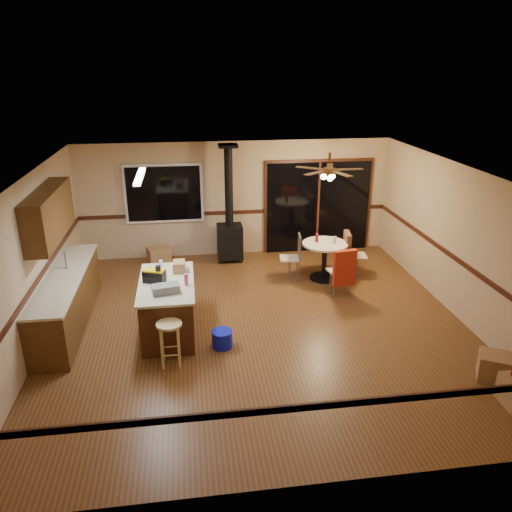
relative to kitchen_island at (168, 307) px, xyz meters
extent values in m
plane|color=brown|center=(1.50, 0.00, -0.45)|extent=(7.00, 7.00, 0.00)
plane|color=silver|center=(1.50, 0.00, 2.15)|extent=(7.00, 7.00, 0.00)
plane|color=tan|center=(1.50, 3.50, 0.85)|extent=(7.00, 0.00, 7.00)
plane|color=tan|center=(1.50, -3.50, 0.85)|extent=(7.00, 0.00, 7.00)
plane|color=tan|center=(-2.00, 0.00, 0.85)|extent=(0.00, 7.00, 7.00)
plane|color=tan|center=(5.00, 0.00, 0.85)|extent=(0.00, 7.00, 7.00)
cube|color=black|center=(-0.10, 3.45, 1.05)|extent=(1.72, 0.10, 1.32)
cube|color=black|center=(3.40, 3.45, 0.60)|extent=(2.52, 0.10, 2.10)
cube|color=#513214|center=(-1.70, 0.50, -0.02)|extent=(0.60, 3.00, 0.86)
cube|color=beige|center=(-1.70, 0.50, 0.43)|extent=(0.64, 3.04, 0.04)
cube|color=#513214|center=(-1.83, 0.70, 1.45)|extent=(0.35, 2.00, 0.80)
cube|color=#402110|center=(0.00, 0.00, -0.02)|extent=(0.80, 1.60, 0.86)
cube|color=beige|center=(0.00, 0.00, 0.43)|extent=(0.88, 1.68, 0.04)
cube|color=black|center=(1.30, 3.05, 0.00)|extent=(0.55, 0.50, 0.75)
cylinder|color=black|center=(1.30, 3.05, 1.26)|extent=(0.18, 0.18, 1.77)
cylinder|color=brown|center=(3.12, 1.76, 1.80)|extent=(0.24, 0.24, 0.10)
cylinder|color=brown|center=(3.12, 1.76, 2.07)|extent=(0.05, 0.05, 0.16)
sphere|color=#FFD88C|center=(3.12, 1.76, 1.68)|extent=(0.16, 0.16, 0.16)
cube|color=white|center=(-0.30, 0.30, 2.11)|extent=(0.10, 1.20, 0.04)
cube|color=slate|center=(0.01, -0.40, 0.51)|extent=(0.45, 0.30, 0.13)
cube|color=black|center=(-0.18, 0.03, 0.54)|extent=(0.38, 0.29, 0.19)
cube|color=gold|center=(-0.18, 0.03, 0.65)|extent=(0.38, 0.28, 0.03)
cube|color=olive|center=(0.21, 0.41, 0.54)|extent=(0.20, 0.27, 0.18)
cylinder|color=black|center=(-0.11, -0.03, 0.60)|extent=(0.11, 0.11, 0.30)
cylinder|color=#D84C8C|center=(0.32, -0.17, 0.54)|extent=(0.08, 0.08, 0.19)
cylinder|color=white|center=(-0.09, 0.52, 0.53)|extent=(0.07, 0.07, 0.17)
cylinder|color=#D3B870|center=(0.05, -0.98, -0.11)|extent=(0.48, 0.48, 0.68)
cylinder|color=#0E16C4|center=(0.83, -0.60, -0.32)|extent=(0.39, 0.39, 0.27)
cylinder|color=black|center=(3.12, 1.76, -0.43)|extent=(0.57, 0.57, 0.04)
cylinder|color=black|center=(3.12, 1.76, -0.06)|extent=(0.10, 0.10, 0.70)
cylinder|color=beige|center=(3.12, 1.76, 0.31)|extent=(0.92, 0.92, 0.04)
cylinder|color=#590C14|center=(2.97, 1.86, 0.41)|extent=(0.07, 0.07, 0.17)
cylinder|color=beige|center=(3.30, 1.71, 0.40)|extent=(0.07, 0.07, 0.15)
cube|color=#C5B792|center=(2.42, 1.86, 0.00)|extent=(0.45, 0.45, 0.03)
cube|color=slate|center=(2.61, 1.84, 0.25)|extent=(0.08, 0.40, 0.50)
cube|color=#C5B792|center=(3.22, 1.06, 0.00)|extent=(0.45, 0.45, 0.03)
cube|color=slate|center=(3.25, 0.87, 0.25)|extent=(0.40, 0.09, 0.50)
cube|color=#AB2713|center=(3.25, 0.85, 0.15)|extent=(0.45, 0.16, 0.70)
cube|color=#C5B792|center=(3.82, 1.81, 0.00)|extent=(0.46, 0.46, 0.03)
cube|color=slate|center=(3.63, 1.84, 0.25)|extent=(0.09, 0.40, 0.50)
cube|color=#53341F|center=(3.61, 1.84, 0.15)|extent=(0.16, 0.45, 0.70)
cube|color=olive|center=(-0.28, 3.10, -0.27)|extent=(0.56, 0.50, 0.38)
cube|color=olive|center=(4.59, -1.99, -0.27)|extent=(0.59, 0.57, 0.37)
camera|label=1|loc=(0.40, -7.44, 3.73)|focal=35.00mm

